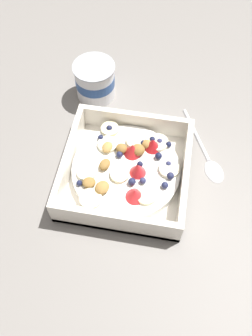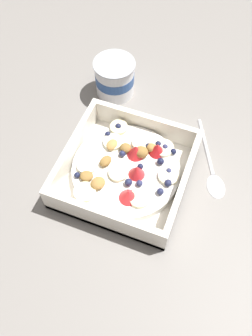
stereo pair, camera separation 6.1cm
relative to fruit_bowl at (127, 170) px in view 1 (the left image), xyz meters
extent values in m
plane|color=gray|center=(0.01, 0.01, -0.02)|extent=(2.40, 2.40, 0.00)
cube|color=white|center=(0.00, 0.00, -0.02)|extent=(0.21, 0.21, 0.01)
cube|color=white|center=(0.00, -0.10, 0.01)|extent=(0.21, 0.01, 0.06)
cube|color=white|center=(0.00, 0.10, 0.01)|extent=(0.21, 0.01, 0.06)
cube|color=white|center=(-0.10, 0.00, 0.01)|extent=(0.01, 0.19, 0.06)
cube|color=white|center=(0.10, 0.00, 0.01)|extent=(0.01, 0.19, 0.06)
cylinder|color=white|center=(0.00, 0.00, 0.00)|extent=(0.19, 0.19, 0.02)
cylinder|color=#F7EFC6|center=(-0.04, 0.04, 0.01)|extent=(0.05, 0.05, 0.01)
cylinder|color=#F4EAB7|center=(-0.01, -0.02, 0.01)|extent=(0.05, 0.05, 0.01)
cylinder|color=#F4EAB7|center=(-0.05, -0.07, 0.01)|extent=(0.04, 0.04, 0.01)
cylinder|color=#F7EFC6|center=(-0.06, -0.02, 0.01)|extent=(0.05, 0.05, 0.01)
cylinder|color=#F4EAB7|center=(0.04, -0.05, 0.01)|extent=(0.05, 0.05, 0.01)
cylinder|color=#F4EAB7|center=(0.01, 0.06, 0.01)|extent=(0.04, 0.04, 0.01)
cylinder|color=#F7EFC6|center=(0.05, 0.06, 0.01)|extent=(0.05, 0.05, 0.01)
cylinder|color=#F7EFC6|center=(0.07, 0.01, 0.01)|extent=(0.05, 0.05, 0.01)
cylinder|color=beige|center=(-0.04, 0.07, 0.01)|extent=(0.04, 0.04, 0.01)
cone|color=red|center=(0.02, -0.05, 0.02)|extent=(0.04, 0.04, 0.02)
cone|color=red|center=(0.02, -0.01, 0.02)|extent=(0.03, 0.03, 0.02)
cone|color=red|center=(0.04, 0.05, 0.02)|extent=(0.04, 0.04, 0.02)
cone|color=red|center=(0.00, 0.03, 0.02)|extent=(0.04, 0.04, 0.03)
sphere|color=#23284C|center=(-0.02, 0.02, 0.01)|extent=(0.01, 0.01, 0.01)
sphere|color=#191E3D|center=(-0.07, -0.05, 0.01)|extent=(0.01, 0.01, 0.01)
sphere|color=#23284C|center=(0.08, -0.01, 0.02)|extent=(0.01, 0.01, 0.01)
sphere|color=#191E3D|center=(0.05, 0.03, 0.02)|extent=(0.01, 0.01, 0.01)
sphere|color=#23284C|center=(0.02, -0.03, 0.02)|extent=(0.01, 0.01, 0.01)
sphere|color=navy|center=(0.07, 0.02, 0.01)|extent=(0.01, 0.01, 0.01)
sphere|color=#23284C|center=(0.07, -0.03, 0.01)|extent=(0.01, 0.01, 0.01)
sphere|color=navy|center=(0.05, 0.06, 0.01)|extent=(0.01, 0.01, 0.01)
sphere|color=#191E3D|center=(0.02, 0.01, 0.01)|extent=(0.01, 0.01, 0.01)
sphere|color=#191E3D|center=(-0.04, 0.07, 0.01)|extent=(0.01, 0.01, 0.01)
sphere|color=#191E3D|center=(0.04, 0.06, 0.01)|extent=(0.01, 0.01, 0.01)
sphere|color=navy|center=(0.03, -0.02, 0.01)|extent=(0.01, 0.01, 0.01)
sphere|color=#191E3D|center=(0.07, 0.06, 0.01)|extent=(0.01, 0.01, 0.01)
sphere|color=#191E3D|center=(-0.06, 0.05, 0.01)|extent=(0.01, 0.01, 0.01)
sphere|color=#191E3D|center=(0.02, 0.05, 0.01)|extent=(0.01, 0.01, 0.01)
ellipsoid|color=tan|center=(-0.04, 0.03, 0.02)|extent=(0.02, 0.03, 0.01)
ellipsoid|color=olive|center=(-0.04, 0.00, 0.02)|extent=(0.02, 0.03, 0.01)
ellipsoid|color=#AD7F42|center=(-0.03, -0.05, 0.02)|extent=(0.03, 0.03, 0.02)
ellipsoid|color=#AD7F42|center=(0.03, 0.05, 0.02)|extent=(0.02, 0.02, 0.01)
ellipsoid|color=olive|center=(-0.01, 0.03, 0.02)|extent=(0.02, 0.02, 0.02)
ellipsoid|color=olive|center=(-0.06, -0.04, 0.02)|extent=(0.03, 0.03, 0.01)
ellipsoid|color=olive|center=(0.01, 0.03, 0.02)|extent=(0.03, 0.03, 0.02)
ellipsoid|color=silver|center=(0.15, 0.04, -0.02)|extent=(0.05, 0.06, 0.01)
cylinder|color=silver|center=(0.11, 0.11, -0.02)|extent=(0.06, 0.12, 0.01)
cylinder|color=white|center=(-0.10, 0.18, 0.02)|extent=(0.08, 0.08, 0.07)
cylinder|color=#2D5193|center=(-0.10, 0.18, 0.02)|extent=(0.08, 0.08, 0.02)
cylinder|color=#B7BCC6|center=(-0.10, 0.18, 0.05)|extent=(0.08, 0.08, 0.00)
camera|label=1|loc=(0.05, -0.31, 0.53)|focal=38.23mm
camera|label=2|loc=(0.11, -0.30, 0.53)|focal=38.23mm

